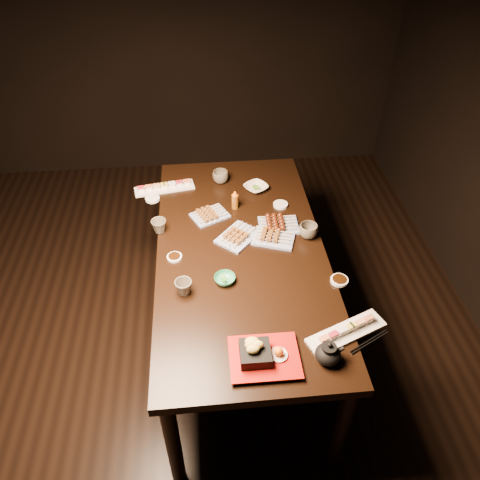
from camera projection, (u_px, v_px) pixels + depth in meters
name	position (u px, v px, depth m)	size (l,w,h in m)	color
ground	(170.00, 393.00, 2.70)	(5.00, 5.00, 0.00)	black
dining_table	(241.00, 296.00, 2.76)	(0.90, 1.80, 0.75)	black
sushi_platter_near	(347.00, 330.00, 2.07)	(0.38, 0.10, 0.05)	white
sushi_platter_far	(164.00, 186.00, 2.93)	(0.37, 0.10, 0.05)	white
yakitori_plate_center	(238.00, 234.00, 2.57)	(0.23, 0.17, 0.06)	#828EB6
yakitori_plate_right	(274.00, 235.00, 2.56)	(0.22, 0.16, 0.06)	#828EB6
yakitori_plate_left	(210.00, 213.00, 2.72)	(0.20, 0.15, 0.05)	#828EB6
tsukune_plate	(279.00, 222.00, 2.65)	(0.22, 0.16, 0.06)	#828EB6
edamame_bowl_green	(225.00, 279.00, 2.32)	(0.11, 0.11, 0.03)	#2A8255
edamame_bowl_cream	(256.00, 188.00, 2.93)	(0.14, 0.14, 0.03)	beige
tempura_tray	(265.00, 352.00, 1.95)	(0.30, 0.24, 0.11)	black
teacup_near_left	(184.00, 287.00, 2.25)	(0.08, 0.08, 0.08)	#534B3F
teacup_mid_right	(308.00, 231.00, 2.57)	(0.10, 0.10, 0.08)	#534B3F
teacup_far_left	(159.00, 226.00, 2.60)	(0.08, 0.08, 0.08)	#534B3F
teacup_far_right	(221.00, 177.00, 2.98)	(0.10, 0.10, 0.08)	#534B3F
teapot	(328.00, 352.00, 1.95)	(0.13, 0.13, 0.11)	black
condiment_bottle	(235.00, 199.00, 2.76)	(0.04, 0.04, 0.12)	brown
sauce_dish_west	(174.00, 257.00, 2.46)	(0.08, 0.08, 0.01)	white
sauce_dish_east	(281.00, 205.00, 2.81)	(0.09, 0.09, 0.02)	white
sauce_dish_se	(339.00, 280.00, 2.33)	(0.09, 0.09, 0.02)	white
sauce_dish_nw	(152.00, 199.00, 2.86)	(0.09, 0.09, 0.02)	white
chopsticks_near	(257.00, 362.00, 1.97)	(0.21, 0.02, 0.01)	black
chopsticks_se	(369.00, 342.00, 2.05)	(0.22, 0.02, 0.01)	black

